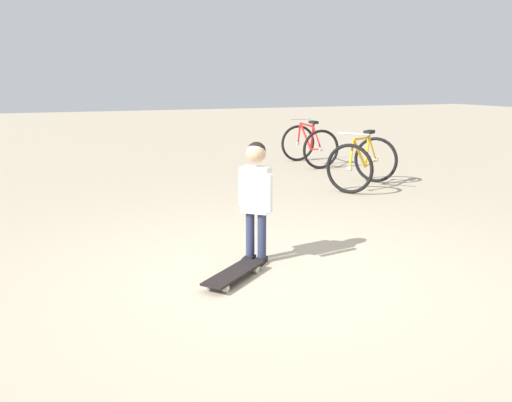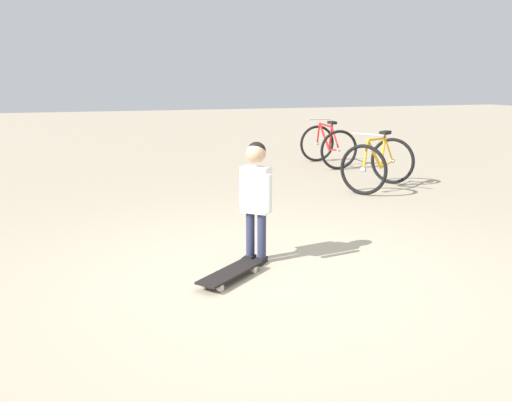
# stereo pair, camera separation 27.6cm
# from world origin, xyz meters

# --- Properties ---
(ground_plane) EXTENTS (50.00, 50.00, 0.00)m
(ground_plane) POSITION_xyz_m (0.00, 0.00, 0.00)
(ground_plane) COLOR tan
(child_person) EXTENTS (0.39, 0.28, 1.06)m
(child_person) POSITION_xyz_m (0.43, 0.06, 0.66)
(child_person) COLOR #2D3351
(child_person) RESTS_ON ground
(skateboard) EXTENTS (0.57, 0.65, 0.07)m
(skateboard) POSITION_xyz_m (0.08, 0.40, 0.06)
(skateboard) COLOR black
(skateboard) RESTS_ON ground
(bicycle_near) EXTENTS (1.19, 1.28, 0.85)m
(bicycle_near) POSITION_xyz_m (2.88, -2.67, 0.38)
(bicycle_near) COLOR black
(bicycle_near) RESTS_ON ground
(bicycle_mid) EXTENTS (1.11, 0.77, 0.85)m
(bicycle_mid) POSITION_xyz_m (5.13, -2.96, 0.38)
(bicycle_mid) COLOR black
(bicycle_mid) RESTS_ON ground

